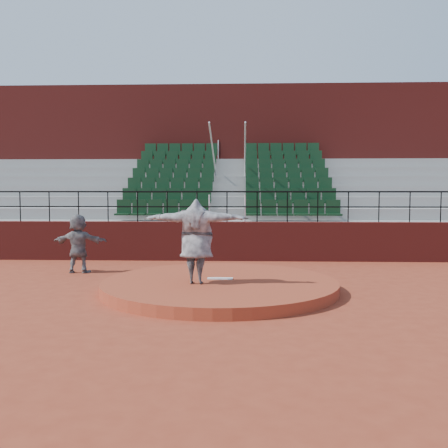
% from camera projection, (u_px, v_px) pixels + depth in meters
% --- Properties ---
extents(ground, '(90.00, 90.00, 0.00)m').
position_uv_depth(ground, '(220.00, 291.00, 11.70)').
color(ground, maroon).
rests_on(ground, ground).
extents(pitchers_mound, '(5.50, 5.50, 0.25)m').
position_uv_depth(pitchers_mound, '(220.00, 286.00, 11.70)').
color(pitchers_mound, '#993A22').
rests_on(pitchers_mound, ground).
extents(pitching_rubber, '(0.60, 0.15, 0.03)m').
position_uv_depth(pitching_rubber, '(220.00, 279.00, 11.83)').
color(pitching_rubber, white).
rests_on(pitching_rubber, pitchers_mound).
extents(boundary_wall, '(24.00, 0.30, 1.30)m').
position_uv_depth(boundary_wall, '(227.00, 241.00, 16.64)').
color(boundary_wall, maroon).
rests_on(boundary_wall, ground).
extents(wall_railing, '(24.04, 0.05, 1.03)m').
position_uv_depth(wall_railing, '(227.00, 200.00, 16.55)').
color(wall_railing, black).
rests_on(wall_railing, boundary_wall).
extents(seating_deck, '(24.00, 5.97, 4.63)m').
position_uv_depth(seating_deck, '(230.00, 212.00, 20.22)').
color(seating_deck, gray).
rests_on(seating_deck, ground).
extents(press_box_facade, '(24.00, 3.00, 7.10)m').
position_uv_depth(press_box_facade, '(232.00, 165.00, 24.02)').
color(press_box_facade, maroon).
rests_on(press_box_facade, ground).
extents(pitcher, '(2.39, 0.79, 1.91)m').
position_uv_depth(pitcher, '(196.00, 241.00, 11.26)').
color(pitcher, black).
rests_on(pitcher, pitchers_mound).
extents(fielder, '(1.59, 0.58, 1.68)m').
position_uv_depth(fielder, '(79.00, 243.00, 14.21)').
color(fielder, black).
rests_on(fielder, ground).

